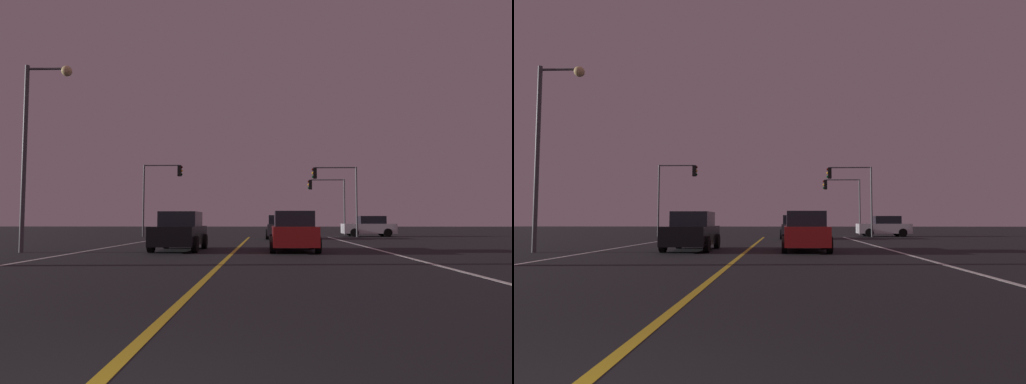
% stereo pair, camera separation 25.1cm
% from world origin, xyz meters
% --- Properties ---
extents(lane_edge_right, '(0.16, 38.94, 0.01)m').
position_xyz_m(lane_edge_right, '(6.34, 13.47, 0.00)').
color(lane_edge_right, silver).
rests_on(lane_edge_right, ground).
extents(lane_edge_left, '(0.16, 38.94, 0.01)m').
position_xyz_m(lane_edge_left, '(-6.34, 13.47, 0.00)').
color(lane_edge_left, silver).
rests_on(lane_edge_left, ground).
extents(lane_center_divider, '(0.16, 38.94, 0.01)m').
position_xyz_m(lane_center_divider, '(0.00, 13.47, 0.00)').
color(lane_center_divider, gold).
rests_on(lane_center_divider, ground).
extents(car_ahead_far, '(2.02, 4.30, 1.70)m').
position_xyz_m(car_ahead_far, '(2.34, 29.81, 0.82)').
color(car_ahead_far, black).
rests_on(car_ahead_far, ground).
extents(car_lead_same_lane, '(2.02, 4.30, 1.70)m').
position_xyz_m(car_lead_same_lane, '(2.52, 16.73, 0.82)').
color(car_lead_same_lane, black).
rests_on(car_lead_same_lane, ground).
extents(car_oncoming, '(2.02, 4.30, 1.70)m').
position_xyz_m(car_oncoming, '(-2.44, 17.10, 0.82)').
color(car_oncoming, black).
rests_on(car_oncoming, ground).
extents(car_crossing_side, '(4.30, 2.02, 1.70)m').
position_xyz_m(car_crossing_side, '(9.94, 34.59, 0.82)').
color(car_crossing_side, black).
rests_on(car_crossing_side, ground).
extents(traffic_light_near_right, '(3.68, 0.36, 5.69)m').
position_xyz_m(traffic_light_near_right, '(6.98, 33.44, 4.24)').
color(traffic_light_near_right, '#4C4C51').
rests_on(traffic_light_near_right, ground).
extents(traffic_light_near_left, '(3.27, 0.36, 5.91)m').
position_xyz_m(traffic_light_near_left, '(-7.22, 33.44, 4.37)').
color(traffic_light_near_left, '#4C4C51').
rests_on(traffic_light_near_left, ground).
extents(traffic_light_far_right, '(3.50, 0.36, 5.20)m').
position_xyz_m(traffic_light_far_right, '(7.01, 38.94, 3.90)').
color(traffic_light_far_right, '#4C4C51').
rests_on(traffic_light_far_right, ground).
extents(street_lamp_left_mid, '(1.98, 0.44, 7.81)m').
position_xyz_m(street_lamp_left_mid, '(-8.22, 15.62, 4.96)').
color(street_lamp_left_mid, '#4C4C51').
rests_on(street_lamp_left_mid, ground).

